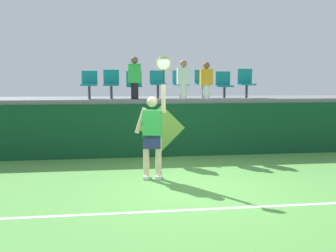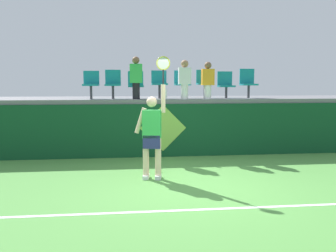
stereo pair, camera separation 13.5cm
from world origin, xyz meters
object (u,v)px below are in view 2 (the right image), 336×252
water_bottle (166,94)px  stadium_chair_0 (91,83)px  spectator_2 (185,79)px  stadium_chair_3 (159,82)px  stadium_chair_7 (248,82)px  spectator_0 (136,77)px  stadium_chair_5 (204,82)px  tennis_player (152,133)px  stadium_chair_6 (226,84)px  tennis_ball (160,171)px  stadium_chair_2 (136,84)px  stadium_chair_1 (113,82)px  stadium_chair_4 (182,82)px  spectator_1 (208,80)px

water_bottle → stadium_chair_0: stadium_chair_0 is taller
water_bottle → spectator_2: spectator_2 is taller
stadium_chair_3 → stadium_chair_7: stadium_chair_7 is taller
spectator_0 → spectator_2: 1.34m
stadium_chair_5 → tennis_player: bearing=-120.8°
stadium_chair_7 → spectator_2: spectator_2 is taller
stadium_chair_5 → stadium_chair_6: bearing=0.4°
stadium_chair_5 → spectator_2: 0.80m
stadium_chair_3 → stadium_chair_5: size_ratio=0.97×
tennis_ball → stadium_chair_6: bearing=48.3°
tennis_player → stadium_chair_2: 3.09m
stadium_chair_2 → spectator_0: (0.00, -0.44, 0.19)m
tennis_player → stadium_chair_1: tennis_player is taller
stadium_chair_5 → stadium_chair_7: stadium_chair_7 is taller
stadium_chair_4 → stadium_chair_6: stadium_chair_4 is taller
tennis_player → stadium_chair_5: 3.54m
stadium_chair_5 → water_bottle: bearing=-156.2°
tennis_player → stadium_chair_7: 4.34m
stadium_chair_4 → stadium_chair_5: stadium_chair_5 is taller
spectator_1 → spectator_0: bearing=179.9°
spectator_0 → stadium_chair_0: bearing=160.9°
tennis_ball → stadium_chair_1: stadium_chair_1 is taller
water_bottle → stadium_chair_2: bearing=146.7°
stadium_chair_4 → spectator_2: size_ratio=0.75×
water_bottle → spectator_1: size_ratio=0.26×
stadium_chair_6 → spectator_1: spectator_1 is taller
stadium_chair_6 → spectator_1: (-0.64, -0.44, 0.11)m
stadium_chair_2 → stadium_chair_3: 0.68m
stadium_chair_3 → stadium_chair_6: 1.96m
stadium_chair_0 → stadium_chair_4: (2.60, 0.00, 0.01)m
water_bottle → stadium_chair_1: stadium_chair_1 is taller
spectator_0 → stadium_chair_5: bearing=12.3°
stadium_chair_7 → stadium_chair_4: bearing=-179.8°
stadium_chair_0 → stadium_chair_1: size_ratio=0.96×
tennis_player → spectator_2: size_ratio=2.38×
water_bottle → stadium_chair_4: size_ratio=0.33×
stadium_chair_5 → spectator_0: bearing=-167.7°
stadium_chair_1 → spectator_0: size_ratio=0.71×
tennis_ball → stadium_chair_1: 3.33m
stadium_chair_1 → spectator_0: spectator_0 is taller
stadium_chair_1 → spectator_2: 2.04m
tennis_ball → stadium_chair_3: 3.14m
stadium_chair_4 → spectator_0: bearing=-162.1°
spectator_1 → stadium_chair_1: bearing=170.5°
tennis_ball → stadium_chair_4: size_ratio=0.08×
tennis_ball → stadium_chair_0: (-1.73, 2.41, 1.99)m
stadium_chair_4 → stadium_chair_6: size_ratio=1.03×
tennis_player → stadium_chair_0: (-1.53, 2.90, 1.04)m
stadium_chair_6 → stadium_chair_7: 0.68m
stadium_chair_1 → stadium_chair_4: size_ratio=1.02×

